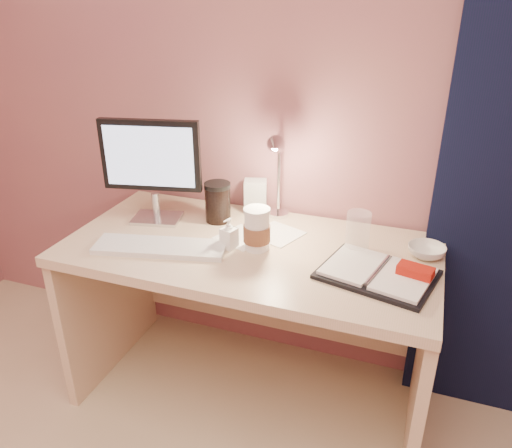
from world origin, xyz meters
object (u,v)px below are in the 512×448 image
(clear_cup, at_px, (358,232))
(planner, at_px, (381,273))
(monitor, at_px, (152,162))
(dark_jar, at_px, (218,204))
(product_box, at_px, (255,196))
(desk, at_px, (256,286))
(keyboard, at_px, (160,247))
(coffee_cup, at_px, (257,230))
(desk_lamp, at_px, (267,168))
(lotion_bottle, at_px, (229,233))
(bowl, at_px, (427,251))

(clear_cup, bearing_deg, planner, -55.00)
(monitor, xyz_separation_m, dark_jar, (0.25, 0.08, -0.18))
(dark_jar, distance_m, product_box, 0.18)
(desk, distance_m, keyboard, 0.44)
(monitor, bearing_deg, coffee_cup, -23.65)
(desk, bearing_deg, clear_cup, 2.80)
(product_box, bearing_deg, coffee_cup, -86.87)
(coffee_cup, distance_m, dark_jar, 0.30)
(monitor, distance_m, product_box, 0.46)
(keyboard, relative_size, planner, 1.16)
(desk_lamp, bearing_deg, product_box, 119.24)
(planner, height_order, coffee_cup, coffee_cup)
(planner, height_order, clear_cup, clear_cup)
(clear_cup, bearing_deg, desk, -177.20)
(clear_cup, bearing_deg, coffee_cup, -163.64)
(lotion_bottle, relative_size, product_box, 0.84)
(dark_jar, bearing_deg, desk, -24.99)
(coffee_cup, relative_size, bowl, 1.21)
(planner, bearing_deg, keyboard, -160.84)
(planner, distance_m, desk_lamp, 0.61)
(keyboard, bearing_deg, coffee_cup, 8.03)
(desk, distance_m, clear_cup, 0.49)
(keyboard, relative_size, product_box, 3.44)
(keyboard, distance_m, desk_lamp, 0.52)
(desk, bearing_deg, coffee_cup, -68.34)
(monitor, distance_m, coffee_cup, 0.52)
(lotion_bottle, xyz_separation_m, product_box, (-0.02, 0.35, 0.01))
(coffee_cup, height_order, dark_jar, coffee_cup)
(desk, height_order, planner, planner)
(monitor, xyz_separation_m, bowl, (1.08, 0.05, -0.23))
(lotion_bottle, height_order, dark_jar, dark_jar)
(keyboard, bearing_deg, product_box, 51.63)
(desk, relative_size, keyboard, 2.87)
(bowl, bearing_deg, coffee_cup, -165.90)
(desk, xyz_separation_m, planner, (0.49, -0.13, 0.24))
(desk, distance_m, planner, 0.57)
(monitor, distance_m, desk_lamp, 0.46)
(product_box, bearing_deg, desk, -87.18)
(desk, height_order, desk_lamp, desk_lamp)
(planner, xyz_separation_m, product_box, (-0.58, 0.37, 0.06))
(planner, xyz_separation_m, bowl, (0.14, 0.20, 0.01))
(clear_cup, bearing_deg, monitor, -179.51)
(coffee_cup, bearing_deg, desk_lamp, 98.99)
(desk_lamp, bearing_deg, keyboard, -141.77)
(bowl, xyz_separation_m, desk_lamp, (-0.63, 0.07, 0.22))
(coffee_cup, height_order, clear_cup, coffee_cup)
(keyboard, bearing_deg, desk_lamp, 36.12)
(planner, relative_size, dark_jar, 2.82)
(keyboard, height_order, clear_cup, clear_cup)
(lotion_bottle, height_order, product_box, product_box)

